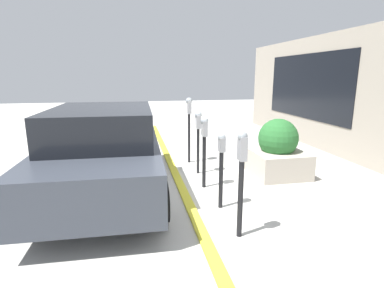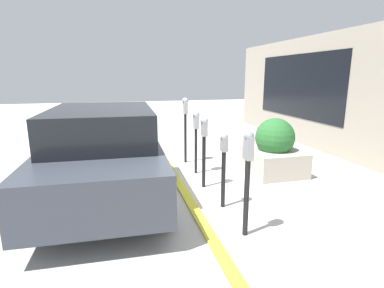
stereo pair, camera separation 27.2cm
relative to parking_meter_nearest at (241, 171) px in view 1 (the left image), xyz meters
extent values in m
plane|color=beige|center=(1.83, 0.41, -0.93)|extent=(40.00, 40.00, 0.00)
cube|color=gold|center=(1.83, 0.49, -0.91)|extent=(14.66, 0.16, 0.04)
cube|color=black|center=(5.13, -3.98, 0.87)|extent=(4.40, 0.02, 1.96)
cylinder|color=black|center=(0.00, 0.00, -0.40)|extent=(0.07, 0.07, 1.07)
cube|color=#99999E|center=(0.00, 0.00, 0.30)|extent=(0.15, 0.09, 0.31)
sphere|color=gray|center=(0.00, 0.00, 0.45)|extent=(0.13, 0.13, 0.13)
cylinder|color=black|center=(0.92, -0.01, -0.46)|extent=(0.07, 0.07, 0.95)
cube|color=#99999E|center=(0.92, -0.01, 0.14)|extent=(0.15, 0.09, 0.23)
sphere|color=gray|center=(0.92, -0.01, 0.25)|extent=(0.12, 0.12, 0.12)
cylinder|color=black|center=(1.87, 0.04, -0.42)|extent=(0.07, 0.07, 1.02)
cube|color=#99999E|center=(1.87, 0.04, 0.23)|extent=(0.18, 0.09, 0.29)
sphere|color=gray|center=(1.87, 0.04, 0.37)|extent=(0.15, 0.15, 0.15)
cylinder|color=black|center=(2.73, -0.03, -0.42)|extent=(0.06, 0.06, 1.02)
cube|color=#99999E|center=(2.73, -0.03, 0.23)|extent=(0.19, 0.09, 0.29)
sphere|color=gray|center=(2.73, -0.03, 0.38)|extent=(0.16, 0.16, 0.16)
cylinder|color=black|center=(3.61, 0.01, -0.32)|extent=(0.06, 0.06, 1.23)
cube|color=#99999E|center=(3.61, 0.01, 0.45)|extent=(0.19, 0.09, 0.31)
sphere|color=gray|center=(3.61, 0.01, 0.60)|extent=(0.16, 0.16, 0.16)
cube|color=#B2A899|center=(2.31, -1.70, -0.67)|extent=(1.22, 1.10, 0.53)
sphere|color=#28662D|center=(2.31, -1.70, -0.12)|extent=(0.85, 0.85, 0.85)
cube|color=#383D47|center=(2.03, 1.88, -0.27)|extent=(4.55, 2.00, 0.70)
cube|color=black|center=(1.85, 1.88, 0.37)|extent=(2.38, 1.72, 0.58)
cylinder|color=black|center=(3.43, 1.01, -0.62)|extent=(0.63, 0.23, 0.63)
cylinder|color=black|center=(3.43, 2.75, -0.62)|extent=(0.63, 0.23, 0.63)
cylinder|color=black|center=(0.64, 1.01, -0.62)|extent=(0.63, 0.23, 0.63)
cylinder|color=black|center=(0.64, 2.75, -0.62)|extent=(0.63, 0.23, 0.63)
camera|label=1|loc=(-3.50, 1.35, 1.21)|focal=28.00mm
camera|label=2|loc=(-3.44, 1.62, 1.21)|focal=28.00mm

